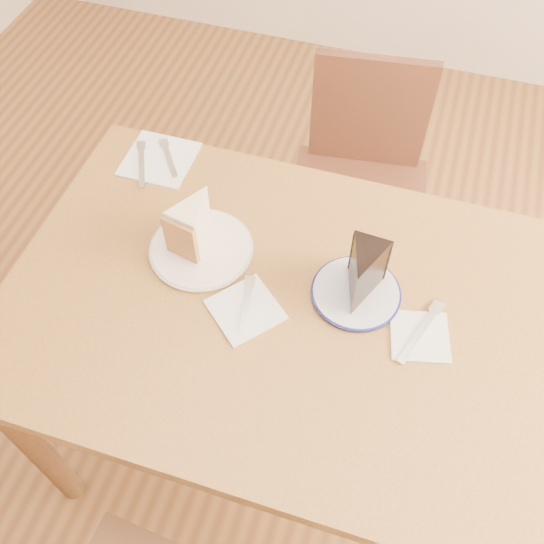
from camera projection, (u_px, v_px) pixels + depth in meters
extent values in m
plane|color=#452812|center=(283.00, 435.00, 1.87)|extent=(4.00, 4.00, 0.00)
cube|color=#563717|center=(288.00, 310.00, 1.28)|extent=(1.20, 0.80, 0.04)
cylinder|color=#382010|center=(35.00, 446.00, 1.49)|extent=(0.06, 0.06, 0.71)
cylinder|color=#382010|center=(149.00, 240.00, 1.87)|extent=(0.06, 0.06, 0.71)
cylinder|color=#382010|center=(506.00, 331.00, 1.68)|extent=(0.06, 0.06, 0.71)
cube|color=black|center=(356.00, 204.00, 1.84)|extent=(0.46, 0.46, 0.04)
cylinder|color=black|center=(403.00, 218.00, 2.11)|extent=(0.04, 0.04, 0.42)
cylinder|color=black|center=(305.00, 205.00, 2.15)|extent=(0.04, 0.04, 0.42)
cylinder|color=black|center=(397.00, 300.00, 1.91)|extent=(0.04, 0.04, 0.42)
cylinder|color=black|center=(289.00, 284.00, 1.95)|extent=(0.04, 0.04, 0.42)
cube|color=black|center=(370.00, 112.00, 1.78)|extent=(0.35, 0.07, 0.37)
cylinder|color=white|center=(201.00, 249.00, 1.34)|extent=(0.22, 0.22, 0.01)
cylinder|color=silver|center=(356.00, 293.00, 1.27)|extent=(0.18, 0.18, 0.01)
cube|color=white|center=(245.00, 310.00, 1.25)|extent=(0.18, 0.18, 0.00)
cube|color=white|center=(420.00, 336.00, 1.22)|extent=(0.14, 0.14, 0.00)
cube|color=white|center=(159.00, 159.00, 1.51)|extent=(0.17, 0.17, 0.00)
cube|color=silver|center=(246.00, 304.00, 1.26)|extent=(0.04, 0.14, 0.00)
cube|color=silver|center=(420.00, 332.00, 1.22)|extent=(0.07, 0.17, 0.00)
cube|color=silver|center=(169.00, 158.00, 1.51)|extent=(0.09, 0.12, 0.00)
cube|color=silver|center=(142.00, 164.00, 1.49)|extent=(0.08, 0.15, 0.00)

